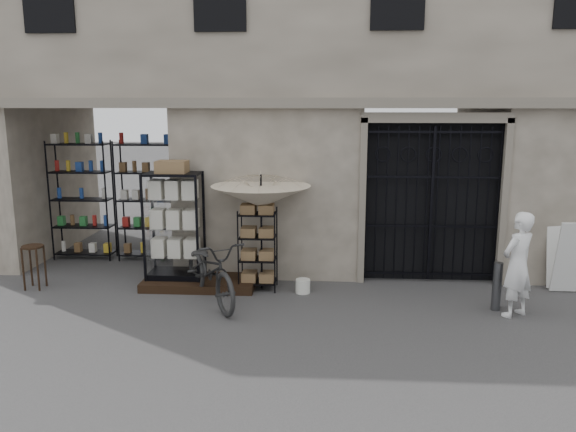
# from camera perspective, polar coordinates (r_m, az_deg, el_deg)

# --- Properties ---
(ground) EXTENTS (80.00, 80.00, 0.00)m
(ground) POSITION_cam_1_polar(r_m,az_deg,el_deg) (8.62, 4.81, -10.75)
(ground) COLOR black
(ground) RESTS_ON ground
(main_building) EXTENTS (14.00, 4.00, 9.00)m
(main_building) POSITION_cam_1_polar(r_m,az_deg,el_deg) (12.06, 4.80, 17.31)
(main_building) COLOR #A49887
(main_building) RESTS_ON ground
(shop_recess) EXTENTS (3.00, 1.70, 3.00)m
(shop_recess) POSITION_cam_1_polar(r_m,az_deg,el_deg) (11.74, -17.89, 2.28)
(shop_recess) COLOR black
(shop_recess) RESTS_ON ground
(shop_shelving) EXTENTS (2.70, 0.50, 2.50)m
(shop_shelving) POSITION_cam_1_polar(r_m,az_deg,el_deg) (12.26, -17.19, 1.50)
(shop_shelving) COLOR black
(shop_shelving) RESTS_ON ground
(iron_gate) EXTENTS (2.50, 0.21, 3.00)m
(iron_gate) POSITION_cam_1_polar(r_m,az_deg,el_deg) (10.59, 14.21, 1.55)
(iron_gate) COLOR black
(iron_gate) RESTS_ON ground
(step_platform) EXTENTS (2.00, 0.90, 0.15)m
(step_platform) POSITION_cam_1_polar(r_m,az_deg,el_deg) (10.29, -8.94, -6.70)
(step_platform) COLOR black
(step_platform) RESTS_ON ground
(display_cabinet) EXTENTS (1.05, 0.78, 2.06)m
(display_cabinet) POSITION_cam_1_polar(r_m,az_deg,el_deg) (10.23, -11.47, -1.51)
(display_cabinet) COLOR black
(display_cabinet) RESTS_ON step_platform
(wire_rack) EXTENTS (0.70, 0.56, 1.45)m
(wire_rack) POSITION_cam_1_polar(r_m,az_deg,el_deg) (9.90, -3.08, -3.48)
(wire_rack) COLOR black
(wire_rack) RESTS_ON ground
(market_umbrella) EXTENTS (1.72, 1.74, 2.46)m
(market_umbrella) POSITION_cam_1_polar(r_m,az_deg,el_deg) (9.69, -2.76, 2.60)
(market_umbrella) COLOR black
(market_umbrella) RESTS_ON ground
(white_bucket) EXTENTS (0.32, 0.32, 0.24)m
(white_bucket) POSITION_cam_1_polar(r_m,az_deg,el_deg) (9.84, 1.52, -7.13)
(white_bucket) COLOR silver
(white_bucket) RESTS_ON ground
(bicycle) EXTENTS (1.20, 1.32, 2.10)m
(bicycle) POSITION_cam_1_polar(r_m,az_deg,el_deg) (9.51, -7.79, -8.67)
(bicycle) COLOR black
(bicycle) RESTS_ON ground
(wooden_stool) EXTENTS (0.39, 0.39, 0.79)m
(wooden_stool) POSITION_cam_1_polar(r_m,az_deg,el_deg) (10.95, -24.39, -4.64)
(wooden_stool) COLOR black
(wooden_stool) RESTS_ON ground
(steel_bollard) EXTENTS (0.15, 0.15, 0.78)m
(steel_bollard) POSITION_cam_1_polar(r_m,az_deg,el_deg) (9.56, 20.46, -6.72)
(steel_bollard) COLOR #48494C
(steel_bollard) RESTS_ON ground
(shopkeeper) EXTENTS (1.44, 1.69, 0.39)m
(shopkeeper) POSITION_cam_1_polar(r_m,az_deg,el_deg) (9.54, 21.91, -9.35)
(shopkeeper) COLOR white
(shopkeeper) RESTS_ON ground
(easel_sign) EXTENTS (0.62, 0.71, 1.28)m
(easel_sign) POSITION_cam_1_polar(r_m,az_deg,el_deg) (10.92, 26.64, -3.54)
(easel_sign) COLOR silver
(easel_sign) RESTS_ON ground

